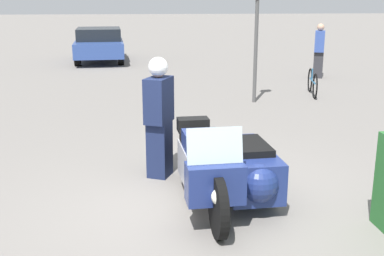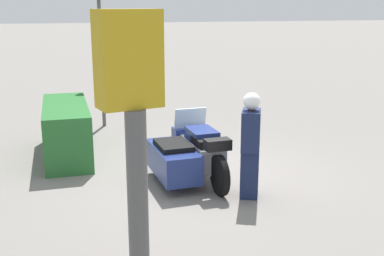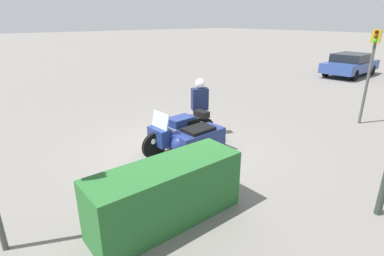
{
  "view_description": "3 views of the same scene",
  "coord_description": "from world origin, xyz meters",
  "px_view_note": "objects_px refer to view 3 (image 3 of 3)",
  "views": [
    {
      "loc": [
        5.55,
        -0.8,
        2.5
      ],
      "look_at": [
        -0.22,
        -0.14,
        0.94
      ],
      "focal_mm": 45.0,
      "sensor_mm": 36.0,
      "label": 1
    },
    {
      "loc": [
        -7.96,
        2.39,
        3.06
      ],
      "look_at": [
        0.34,
        0.05,
        0.85
      ],
      "focal_mm": 45.0,
      "sensor_mm": 36.0,
      "label": 2
    },
    {
      "loc": [
        4.48,
        6.0,
        3.36
      ],
      "look_at": [
        -0.18,
        0.25,
        0.65
      ],
      "focal_mm": 28.0,
      "sensor_mm": 36.0,
      "label": 3
    }
  ],
  "objects_px": {
    "police_motorcycle": "(187,136)",
    "hedge_bush_curbside": "(167,193)",
    "parked_car_background": "(350,64)",
    "officer_rider": "(200,106)",
    "traffic_light_far": "(371,63)"
  },
  "relations": [
    {
      "from": "police_motorcycle",
      "to": "hedge_bush_curbside",
      "type": "xyz_separation_m",
      "value": [
        2.03,
        2.02,
        0.06
      ]
    },
    {
      "from": "police_motorcycle",
      "to": "parked_car_background",
      "type": "relative_size",
      "value": 0.54
    },
    {
      "from": "police_motorcycle",
      "to": "parked_car_background",
      "type": "xyz_separation_m",
      "value": [
        -14.84,
        -2.6,
        0.25
      ]
    },
    {
      "from": "police_motorcycle",
      "to": "parked_car_background",
      "type": "bearing_deg",
      "value": -172.9
    },
    {
      "from": "officer_rider",
      "to": "hedge_bush_curbside",
      "type": "height_order",
      "value": "officer_rider"
    },
    {
      "from": "hedge_bush_curbside",
      "to": "parked_car_background",
      "type": "distance_m",
      "value": 17.49
    },
    {
      "from": "hedge_bush_curbside",
      "to": "parked_car_background",
      "type": "height_order",
      "value": "parked_car_background"
    },
    {
      "from": "hedge_bush_curbside",
      "to": "police_motorcycle",
      "type": "bearing_deg",
      "value": -135.16
    },
    {
      "from": "hedge_bush_curbside",
      "to": "parked_car_background",
      "type": "relative_size",
      "value": 0.6
    },
    {
      "from": "police_motorcycle",
      "to": "parked_car_background",
      "type": "distance_m",
      "value": 15.07
    },
    {
      "from": "hedge_bush_curbside",
      "to": "traffic_light_far",
      "type": "xyz_separation_m",
      "value": [
        -8.04,
        -0.18,
        1.49
      ]
    },
    {
      "from": "police_motorcycle",
      "to": "traffic_light_far",
      "type": "xyz_separation_m",
      "value": [
        -6.01,
        1.83,
        1.55
      ]
    },
    {
      "from": "hedge_bush_curbside",
      "to": "parked_car_background",
      "type": "xyz_separation_m",
      "value": [
        -16.87,
        -4.62,
        0.18
      ]
    },
    {
      "from": "police_motorcycle",
      "to": "hedge_bush_curbside",
      "type": "relative_size",
      "value": 0.9
    },
    {
      "from": "officer_rider",
      "to": "parked_car_background",
      "type": "height_order",
      "value": "officer_rider"
    }
  ]
}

